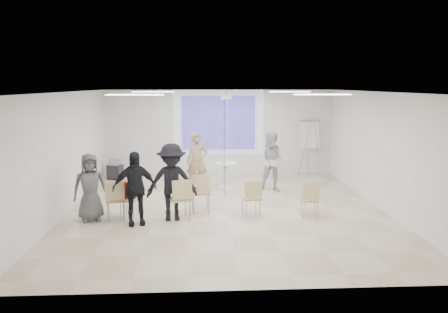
{
  "coord_description": "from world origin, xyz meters",
  "views": [
    {
      "loc": [
        -0.61,
        -10.87,
        3.19
      ],
      "look_at": [
        0.0,
        0.8,
        1.25
      ],
      "focal_mm": 35.0,
      "sensor_mm": 36.0,
      "label": 1
    }
  ],
  "objects_px": {
    "chair_far_left": "(115,197)",
    "audience_left": "(134,183)",
    "audience_mid": "(172,177)",
    "chair_left_mid": "(128,197)",
    "laptop": "(180,197)",
    "chair_center": "(201,190)",
    "chair_right_far": "(310,198)",
    "av_cart": "(115,170)",
    "player_right": "(273,158)",
    "flipchart_easel": "(310,134)",
    "audience_outer": "(90,183)",
    "chair_right_inner": "(252,195)",
    "pedestal_table": "(226,173)",
    "chair_left_inner": "(181,196)",
    "player_left": "(197,158)"
  },
  "relations": [
    {
      "from": "chair_far_left",
      "to": "chair_right_inner",
      "type": "height_order",
      "value": "chair_far_left"
    },
    {
      "from": "chair_right_far",
      "to": "av_cart",
      "type": "height_order",
      "value": "chair_right_far"
    },
    {
      "from": "audience_outer",
      "to": "audience_left",
      "type": "bearing_deg",
      "value": -37.13
    },
    {
      "from": "chair_far_left",
      "to": "flipchart_easel",
      "type": "height_order",
      "value": "flipchart_easel"
    },
    {
      "from": "chair_center",
      "to": "flipchart_easel",
      "type": "relative_size",
      "value": 0.51
    },
    {
      "from": "player_right",
      "to": "laptop",
      "type": "bearing_deg",
      "value": -118.49
    },
    {
      "from": "audience_outer",
      "to": "flipchart_easel",
      "type": "distance_m",
      "value": 8.14
    },
    {
      "from": "pedestal_table",
      "to": "chair_left_mid",
      "type": "height_order",
      "value": "chair_left_mid"
    },
    {
      "from": "chair_left_mid",
      "to": "chair_center",
      "type": "height_order",
      "value": "chair_center"
    },
    {
      "from": "chair_far_left",
      "to": "audience_mid",
      "type": "height_order",
      "value": "audience_mid"
    },
    {
      "from": "player_left",
      "to": "player_right",
      "type": "xyz_separation_m",
      "value": [
        2.25,
        -0.18,
        0.01
      ]
    },
    {
      "from": "player_left",
      "to": "flipchart_easel",
      "type": "height_order",
      "value": "player_left"
    },
    {
      "from": "pedestal_table",
      "to": "chair_left_mid",
      "type": "xyz_separation_m",
      "value": [
        -2.53,
        -3.0,
        0.05
      ]
    },
    {
      "from": "player_right",
      "to": "chair_center",
      "type": "distance_m",
      "value": 3.08
    },
    {
      "from": "audience_left",
      "to": "audience_outer",
      "type": "relative_size",
      "value": 1.08
    },
    {
      "from": "chair_left_mid",
      "to": "chair_left_inner",
      "type": "height_order",
      "value": "chair_left_inner"
    },
    {
      "from": "audience_mid",
      "to": "av_cart",
      "type": "distance_m",
      "value": 5.2
    },
    {
      "from": "player_right",
      "to": "chair_right_inner",
      "type": "distance_m",
      "value": 2.77
    },
    {
      "from": "audience_left",
      "to": "av_cart",
      "type": "height_order",
      "value": "audience_left"
    },
    {
      "from": "chair_right_inner",
      "to": "laptop",
      "type": "relative_size",
      "value": 2.47
    },
    {
      "from": "player_right",
      "to": "flipchart_easel",
      "type": "height_order",
      "value": "player_right"
    },
    {
      "from": "audience_mid",
      "to": "audience_left",
      "type": "bearing_deg",
      "value": -168.62
    },
    {
      "from": "chair_left_mid",
      "to": "laptop",
      "type": "bearing_deg",
      "value": 7.22
    },
    {
      "from": "chair_left_inner",
      "to": "audience_mid",
      "type": "xyz_separation_m",
      "value": [
        -0.21,
        0.05,
        0.44
      ]
    },
    {
      "from": "pedestal_table",
      "to": "chair_far_left",
      "type": "bearing_deg",
      "value": -131.14
    },
    {
      "from": "pedestal_table",
      "to": "chair_right_inner",
      "type": "relative_size",
      "value": 0.89
    },
    {
      "from": "pedestal_table",
      "to": "chair_right_inner",
      "type": "distance_m",
      "value": 3.13
    },
    {
      "from": "chair_left_inner",
      "to": "av_cart",
      "type": "relative_size",
      "value": 1.46
    },
    {
      "from": "chair_right_inner",
      "to": "chair_right_far",
      "type": "distance_m",
      "value": 1.4
    },
    {
      "from": "chair_far_left",
      "to": "chair_center",
      "type": "xyz_separation_m",
      "value": [
        2.01,
        0.5,
        0.03
      ]
    },
    {
      "from": "chair_center",
      "to": "chair_right_far",
      "type": "height_order",
      "value": "chair_center"
    },
    {
      "from": "chair_center",
      "to": "audience_mid",
      "type": "xyz_separation_m",
      "value": [
        -0.68,
        -0.54,
        0.44
      ]
    },
    {
      "from": "chair_far_left",
      "to": "audience_mid",
      "type": "xyz_separation_m",
      "value": [
        1.33,
        -0.04,
        0.48
      ]
    },
    {
      "from": "player_right",
      "to": "chair_far_left",
      "type": "relative_size",
      "value": 2.13
    },
    {
      "from": "audience_mid",
      "to": "chair_left_mid",
      "type": "bearing_deg",
      "value": 159.97
    },
    {
      "from": "chair_far_left",
      "to": "audience_left",
      "type": "relative_size",
      "value": 0.49
    },
    {
      "from": "chair_center",
      "to": "audience_outer",
      "type": "bearing_deg",
      "value": -175.69
    },
    {
      "from": "audience_left",
      "to": "audience_mid",
      "type": "distance_m",
      "value": 0.88
    },
    {
      "from": "audience_left",
      "to": "av_cart",
      "type": "distance_m",
      "value": 5.16
    },
    {
      "from": "pedestal_table",
      "to": "chair_right_far",
      "type": "xyz_separation_m",
      "value": [
        1.85,
        -3.2,
        0.04
      ]
    },
    {
      "from": "player_left",
      "to": "chair_left_mid",
      "type": "relative_size",
      "value": 2.37
    },
    {
      "from": "chair_left_mid",
      "to": "audience_mid",
      "type": "distance_m",
      "value": 1.22
    },
    {
      "from": "pedestal_table",
      "to": "chair_left_inner",
      "type": "relative_size",
      "value": 0.81
    },
    {
      "from": "pedestal_table",
      "to": "audience_outer",
      "type": "height_order",
      "value": "audience_outer"
    },
    {
      "from": "laptop",
      "to": "av_cart",
      "type": "relative_size",
      "value": 0.54
    },
    {
      "from": "player_left",
      "to": "chair_right_inner",
      "type": "bearing_deg",
      "value": -64.93
    },
    {
      "from": "flipchart_easel",
      "to": "audience_left",
      "type": "bearing_deg",
      "value": -145.56
    },
    {
      "from": "audience_outer",
      "to": "player_right",
      "type": "bearing_deg",
      "value": 10.34
    },
    {
      "from": "chair_right_far",
      "to": "audience_left",
      "type": "bearing_deg",
      "value": -173.52
    },
    {
      "from": "pedestal_table",
      "to": "laptop",
      "type": "bearing_deg",
      "value": -111.93
    }
  ]
}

